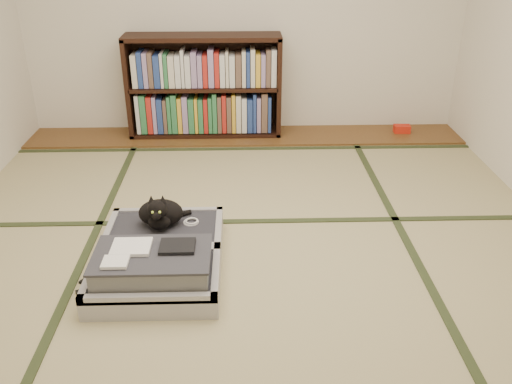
{
  "coord_description": "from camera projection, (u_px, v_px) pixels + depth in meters",
  "views": [
    {
      "loc": [
        -0.04,
        -2.78,
        1.83
      ],
      "look_at": [
        0.05,
        0.35,
        0.25
      ],
      "focal_mm": 38.0,
      "sensor_mm": 36.0,
      "label": 1
    }
  ],
  "objects": [
    {
      "name": "cable_coil",
      "position": [
        191.0,
        222.0,
        3.37
      ],
      "size": [
        0.1,
        0.1,
        0.02
      ],
      "color": "white",
      "rests_on": "suitcase"
    },
    {
      "name": "room_shell",
      "position": [
        248.0,
        3.0,
        2.65
      ],
      "size": [
        4.5,
        4.5,
        4.5
      ],
      "color": "white",
      "rests_on": "ground"
    },
    {
      "name": "bookcase",
      "position": [
        204.0,
        88.0,
        4.94
      ],
      "size": [
        1.39,
        0.32,
        0.92
      ],
      "color": "black",
      "rests_on": "wood_strip"
    },
    {
      "name": "wood_strip",
      "position": [
        246.0,
        136.0,
        5.08
      ],
      "size": [
        4.0,
        0.5,
        0.02
      ],
      "primitive_type": "cube",
      "color": "brown",
      "rests_on": "ground"
    },
    {
      "name": "cat",
      "position": [
        160.0,
        213.0,
        3.29
      ],
      "size": [
        0.31,
        0.32,
        0.25
      ],
      "color": "black",
      "rests_on": "suitcase"
    },
    {
      "name": "floor",
      "position": [
        249.0,
        254.0,
        3.3
      ],
      "size": [
        4.5,
        4.5,
        0.0
      ],
      "primitive_type": "plane",
      "color": "tan",
      "rests_on": "ground"
    },
    {
      "name": "hanger",
      "position": [
        116.0,
        276.0,
        3.09
      ],
      "size": [
        0.44,
        0.32,
        0.01
      ],
      "color": "black",
      "rests_on": "floor"
    },
    {
      "name": "tatami_borders",
      "position": [
        248.0,
        214.0,
        3.74
      ],
      "size": [
        4.0,
        4.5,
        0.01
      ],
      "color": "#2D381E",
      "rests_on": "ground"
    },
    {
      "name": "red_item",
      "position": [
        402.0,
        129.0,
        5.13
      ],
      "size": [
        0.15,
        0.1,
        0.07
      ],
      "primitive_type": "cube",
      "rotation": [
        0.0,
        0.0,
        -0.05
      ],
      "color": "red",
      "rests_on": "wood_strip"
    },
    {
      "name": "suitcase",
      "position": [
        159.0,
        258.0,
        3.09
      ],
      "size": [
        0.71,
        0.94,
        0.28
      ],
      "color": "#9F9EA3",
      "rests_on": "floor"
    }
  ]
}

